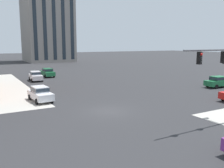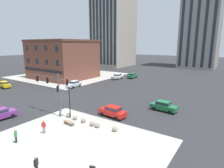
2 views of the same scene
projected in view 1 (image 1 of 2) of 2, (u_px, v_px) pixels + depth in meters
The scene contains 5 objects.
ground_plane at pixel (108, 111), 24.00m from camera, with size 320.00×320.00×0.00m, color #2D2D30.
car_main_northbound_near at pixel (219, 81), 36.83m from camera, with size 4.53×2.17×1.68m.
car_main_southbound_near at pixel (47, 72), 48.48m from camera, with size 2.06×4.48×1.68m.
car_cross_westbound at pixel (36, 76), 43.35m from camera, with size 2.06×4.48×1.68m.
car_main_mid at pixel (40, 93), 27.98m from camera, with size 2.13×4.51×1.68m.
Camera 1 is at (-11.17, -20.40, 6.47)m, focal length 39.53 mm.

